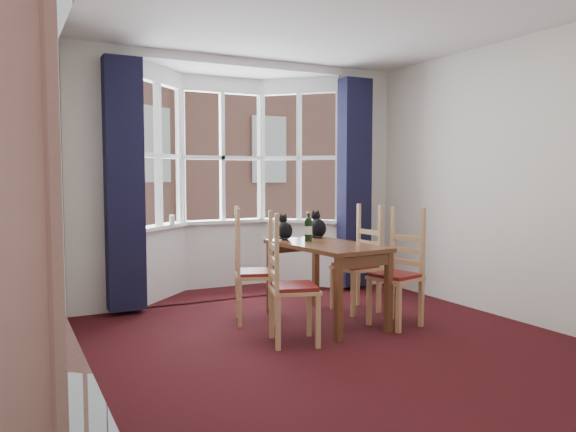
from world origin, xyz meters
TOP-DOWN VIEW (x-y plane):
  - floor at (0.00, 0.00)m, footprint 4.50×4.50m
  - ceiling at (0.00, 0.00)m, footprint 4.50×4.50m
  - wall_left at (-2.00, 0.00)m, footprint 0.00×4.50m
  - wall_right at (2.00, 0.00)m, footprint 0.00×4.50m
  - wall_back_pier_left at (-1.65, 2.25)m, footprint 0.70×0.12m
  - wall_back_pier_right at (1.65, 2.25)m, footprint 0.70×0.12m
  - bay_window at (0.00, 2.75)m, footprint 2.76×0.94m
  - curtain_left at (-1.42, 2.07)m, footprint 0.38×0.22m
  - curtain_right at (1.42, 2.07)m, footprint 0.38×0.22m
  - dining_table at (0.27, 0.83)m, footprint 0.79×1.33m
  - chair_left_near at (-0.42, 0.39)m, footprint 0.51×0.52m
  - chair_left_far at (-0.43, 1.19)m, footprint 0.52×0.53m
  - chair_right_near at (0.88, 0.43)m, footprint 0.49×0.50m
  - chair_right_far at (0.87, 1.08)m, footprint 0.43×0.45m
  - cat_left at (0.07, 1.34)m, footprint 0.16×0.22m
  - cat_right at (0.47, 1.35)m, footprint 0.18×0.24m
  - wine_bottle at (0.20, 1.07)m, footprint 0.08×0.08m
  - candle_tall at (-0.78, 2.60)m, footprint 0.06×0.06m
  - street at (0.00, 32.25)m, footprint 80.00×80.00m
  - tenement_building at (0.00, 14.01)m, footprint 18.40×7.80m

SIDE VIEW (x-z plane):
  - street at x=0.00m, z-range -6.00..-6.00m
  - floor at x=0.00m, z-range 0.00..0.00m
  - chair_left_near at x=-0.42m, z-range 0.01..0.93m
  - chair_left_far at x=-0.43m, z-range 0.01..0.93m
  - chair_right_near at x=0.88m, z-range 0.01..0.93m
  - chair_right_far at x=0.87m, z-range 0.01..0.93m
  - dining_table at x=0.27m, z-range 0.28..1.06m
  - cat_left at x=0.07m, z-range 0.75..1.02m
  - cat_right at x=0.47m, z-range 0.75..1.05m
  - wine_bottle at x=0.20m, z-range 0.76..1.07m
  - candle_tall at x=-0.78m, z-range 0.87..0.99m
  - curtain_left at x=-1.42m, z-range 0.05..2.65m
  - curtain_right at x=1.42m, z-range 0.05..2.65m
  - wall_left at x=-2.00m, z-range -0.85..3.65m
  - wall_right at x=2.00m, z-range -0.85..3.65m
  - wall_back_pier_left at x=-1.65m, z-range 0.00..2.80m
  - wall_back_pier_right at x=1.65m, z-range 0.00..2.80m
  - bay_window at x=0.00m, z-range 0.00..2.80m
  - tenement_building at x=0.00m, z-range -6.00..9.20m
  - ceiling at x=0.00m, z-range 2.80..2.80m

